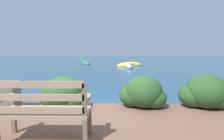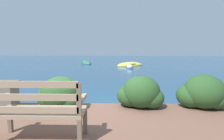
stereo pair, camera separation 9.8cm
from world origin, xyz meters
name	(u,v)px [view 1 (the left image)]	position (x,y,z in m)	size (l,w,h in m)	color
ground_plane	(99,112)	(0.00, 0.00, 0.00)	(80.00, 80.00, 0.00)	navy
park_bench	(44,110)	(-0.63, -1.83, 0.70)	(1.29, 0.48, 0.93)	brown
hedge_clump_left	(63,95)	(-0.80, -0.40, 0.54)	(1.09, 0.79, 0.74)	#2D5628
hedge_clump_centre	(143,94)	(1.04, -0.27, 0.54)	(1.08, 0.78, 0.74)	#284C23
hedge_clump_right	(205,93)	(2.47, -0.29, 0.56)	(1.14, 0.82, 0.78)	#284C23
rowboat_nearest	(129,65)	(1.82, 12.41, 0.06)	(2.92, 2.29, 0.66)	#DBC64C
rowboat_mid	(85,63)	(-2.89, 14.97, 0.05)	(2.06, 3.16, 0.63)	#336B5B
mooring_buoy	(129,68)	(1.59, 10.05, 0.09)	(0.55, 0.55, 0.50)	white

